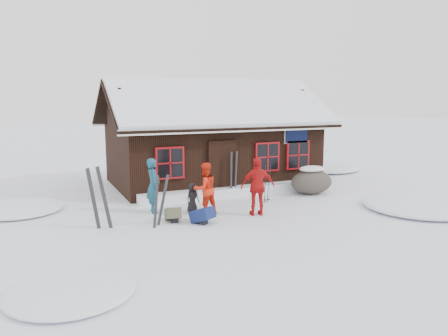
{
  "coord_description": "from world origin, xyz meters",
  "views": [
    {
      "loc": [
        -5.51,
        -12.11,
        3.59
      ],
      "look_at": [
        0.3,
        0.92,
        1.3
      ],
      "focal_mm": 35.0,
      "sensor_mm": 36.0,
      "label": 1
    }
  ],
  "objects_px": {
    "ski_poles": "(267,184)",
    "backpack_blue": "(202,218)",
    "skier_teal": "(153,185)",
    "skier_crouched": "(193,198)",
    "skier_orange_right": "(258,186)",
    "backpack_olive": "(173,216)",
    "boulder": "(312,181)",
    "ski_pair_left": "(160,201)",
    "skier_orange_left": "(205,189)"
  },
  "relations": [
    {
      "from": "skier_teal",
      "to": "boulder",
      "type": "bearing_deg",
      "value": -82.77
    },
    {
      "from": "skier_crouched",
      "to": "backpack_blue",
      "type": "relative_size",
      "value": 1.53
    },
    {
      "from": "skier_teal",
      "to": "ski_poles",
      "type": "height_order",
      "value": "skier_teal"
    },
    {
      "from": "skier_orange_right",
      "to": "backpack_blue",
      "type": "height_order",
      "value": "skier_orange_right"
    },
    {
      "from": "skier_orange_left",
      "to": "ski_pair_left",
      "type": "height_order",
      "value": "skier_orange_left"
    },
    {
      "from": "skier_crouched",
      "to": "backpack_olive",
      "type": "height_order",
      "value": "skier_crouched"
    },
    {
      "from": "skier_teal",
      "to": "skier_crouched",
      "type": "xyz_separation_m",
      "value": [
        1.12,
        -0.53,
        -0.39
      ]
    },
    {
      "from": "skier_orange_left",
      "to": "ski_pair_left",
      "type": "relative_size",
      "value": 1.09
    },
    {
      "from": "skier_teal",
      "to": "backpack_olive",
      "type": "distance_m",
      "value": 1.47
    },
    {
      "from": "skier_teal",
      "to": "skier_crouched",
      "type": "relative_size",
      "value": 1.83
    },
    {
      "from": "skier_teal",
      "to": "skier_orange_left",
      "type": "xyz_separation_m",
      "value": [
        1.39,
        -0.91,
        -0.05
      ]
    },
    {
      "from": "backpack_blue",
      "to": "skier_orange_right",
      "type": "bearing_deg",
      "value": -28.18
    },
    {
      "from": "boulder",
      "to": "backpack_olive",
      "type": "xyz_separation_m",
      "value": [
        -5.95,
        -1.49,
        -0.33
      ]
    },
    {
      "from": "boulder",
      "to": "backpack_olive",
      "type": "height_order",
      "value": "boulder"
    },
    {
      "from": "skier_orange_left",
      "to": "skier_orange_right",
      "type": "xyz_separation_m",
      "value": [
        1.45,
        -0.74,
        0.09
      ]
    },
    {
      "from": "ski_poles",
      "to": "backpack_blue",
      "type": "xyz_separation_m",
      "value": [
        -3.01,
        -1.53,
        -0.47
      ]
    },
    {
      "from": "skier_orange_right",
      "to": "boulder",
      "type": "bearing_deg",
      "value": -135.77
    },
    {
      "from": "boulder",
      "to": "ski_poles",
      "type": "xyz_separation_m",
      "value": [
        -2.21,
        -0.48,
        0.15
      ]
    },
    {
      "from": "skier_orange_left",
      "to": "ski_pair_left",
      "type": "xyz_separation_m",
      "value": [
        -1.62,
        -0.6,
        -0.11
      ]
    },
    {
      "from": "skier_crouched",
      "to": "boulder",
      "type": "relative_size",
      "value": 0.58
    },
    {
      "from": "ski_poles",
      "to": "backpack_olive",
      "type": "height_order",
      "value": "ski_poles"
    },
    {
      "from": "skier_crouched",
      "to": "ski_pair_left",
      "type": "relative_size",
      "value": 0.63
    },
    {
      "from": "ski_pair_left",
      "to": "backpack_olive",
      "type": "distance_m",
      "value": 0.76
    },
    {
      "from": "ski_poles",
      "to": "skier_crouched",
      "type": "bearing_deg",
      "value": -174.25
    },
    {
      "from": "skier_crouched",
      "to": "skier_orange_left",
      "type": "bearing_deg",
      "value": -72.32
    },
    {
      "from": "boulder",
      "to": "ski_poles",
      "type": "relative_size",
      "value": 1.21
    },
    {
      "from": "ski_poles",
      "to": "backpack_blue",
      "type": "bearing_deg",
      "value": -152.98
    },
    {
      "from": "skier_orange_right",
      "to": "backpack_olive",
      "type": "height_order",
      "value": "skier_orange_right"
    },
    {
      "from": "skier_teal",
      "to": "backpack_olive",
      "type": "xyz_separation_m",
      "value": [
        0.23,
        -1.26,
        -0.71
      ]
    },
    {
      "from": "backpack_blue",
      "to": "backpack_olive",
      "type": "distance_m",
      "value": 0.9
    },
    {
      "from": "backpack_blue",
      "to": "backpack_olive",
      "type": "height_order",
      "value": "backpack_blue"
    },
    {
      "from": "skier_teal",
      "to": "skier_crouched",
      "type": "distance_m",
      "value": 1.3
    },
    {
      "from": "skier_orange_right",
      "to": "ski_pair_left",
      "type": "relative_size",
      "value": 1.21
    },
    {
      "from": "boulder",
      "to": "skier_teal",
      "type": "bearing_deg",
      "value": -177.84
    },
    {
      "from": "skier_teal",
      "to": "ski_poles",
      "type": "distance_m",
      "value": 3.99
    },
    {
      "from": "boulder",
      "to": "ski_pair_left",
      "type": "xyz_separation_m",
      "value": [
        -6.41,
        -1.74,
        0.22
      ]
    },
    {
      "from": "skier_teal",
      "to": "ski_pair_left",
      "type": "relative_size",
      "value": 1.15
    },
    {
      "from": "ski_pair_left",
      "to": "skier_teal",
      "type": "bearing_deg",
      "value": 57.9
    },
    {
      "from": "backpack_blue",
      "to": "backpack_olive",
      "type": "xyz_separation_m",
      "value": [
        -0.73,
        0.52,
        -0.01
      ]
    },
    {
      "from": "ski_pair_left",
      "to": "backpack_olive",
      "type": "xyz_separation_m",
      "value": [
        0.46,
        0.25,
        -0.55
      ]
    },
    {
      "from": "backpack_olive",
      "to": "backpack_blue",
      "type": "bearing_deg",
      "value": -26.1
    },
    {
      "from": "ski_pair_left",
      "to": "backpack_olive",
      "type": "relative_size",
      "value": 2.59
    },
    {
      "from": "skier_orange_left",
      "to": "skier_crouched",
      "type": "distance_m",
      "value": 0.58
    },
    {
      "from": "ski_poles",
      "to": "boulder",
      "type": "bearing_deg",
      "value": 12.24
    },
    {
      "from": "skier_teal",
      "to": "skier_orange_right",
      "type": "bearing_deg",
      "value": -115.02
    },
    {
      "from": "ski_pair_left",
      "to": "skier_orange_right",
      "type": "bearing_deg",
      "value": -26.21
    },
    {
      "from": "ski_poles",
      "to": "backpack_blue",
      "type": "height_order",
      "value": "ski_poles"
    },
    {
      "from": "ski_pair_left",
      "to": "ski_poles",
      "type": "distance_m",
      "value": 4.38
    },
    {
      "from": "skier_crouched",
      "to": "boulder",
      "type": "bearing_deg",
      "value": -10.41
    },
    {
      "from": "boulder",
      "to": "backpack_blue",
      "type": "xyz_separation_m",
      "value": [
        -5.22,
        -2.01,
        -0.32
      ]
    }
  ]
}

